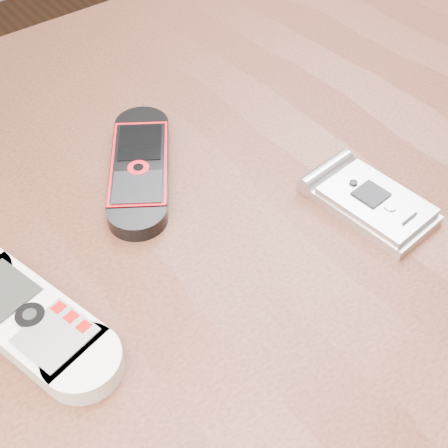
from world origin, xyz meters
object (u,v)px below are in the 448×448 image
(table, at_px, (220,312))
(nokia_white, at_px, (27,318))
(motorola_razr, at_px, (373,202))
(nokia_black_red, at_px, (140,167))

(table, distance_m, nokia_white, 0.20)
(table, bearing_deg, motorola_razr, -24.43)
(table, relative_size, nokia_white, 7.18)
(nokia_white, distance_m, nokia_black_red, 0.17)
(table, xyz_separation_m, motorola_razr, (0.12, -0.05, 0.11))
(nokia_white, height_order, nokia_black_red, nokia_white)
(motorola_razr, bearing_deg, table, 150.22)
(nokia_white, bearing_deg, motorola_razr, -27.77)
(table, xyz_separation_m, nokia_white, (-0.16, 0.01, 0.11))
(table, distance_m, nokia_black_red, 0.15)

